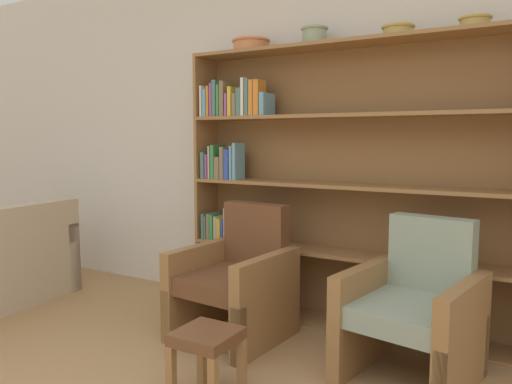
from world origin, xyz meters
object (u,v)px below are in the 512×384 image
object	(u,v)px
bowl_copper	(475,22)
armchair_cushioned	(414,310)
bowl_brass	(251,45)
armchair_leather	(237,280)
bowl_terracotta	(315,35)
footstool	(207,346)
bookshelf	(320,189)
bowl_cream	(398,30)

from	to	relation	value
bowl_copper	armchair_cushioned	size ratio (longest dim) A/B	0.22
bowl_brass	armchair_leather	bearing A→B (deg)	-69.07
bowl_terracotta	armchair_leather	world-z (taller)	bowl_terracotta
bowl_brass	footstool	xyz separation A→B (m)	(0.53, -1.32, -1.73)
bookshelf	bowl_cream	bearing A→B (deg)	-2.53
bowl_brass	footstool	bearing A→B (deg)	-68.18
bowl_terracotta	footstool	size ratio (longest dim) A/B	0.51
bookshelf	bowl_brass	distance (m)	1.19
armchair_cushioned	bowl_cream	bearing A→B (deg)	-52.79
bowl_terracotta	footstool	world-z (taller)	bowl_terracotta
bowl_brass	bowl_terracotta	xyz separation A→B (m)	(0.51, 0.00, 0.02)
bookshelf	bowl_terracotta	xyz separation A→B (m)	(-0.05, -0.02, 1.07)
bowl_cream	bowl_copper	world-z (taller)	same
bookshelf	bowl_terracotta	distance (m)	1.07
bowl_cream	bowl_brass	bearing A→B (deg)	180.00
armchair_leather	armchair_cushioned	xyz separation A→B (m)	(1.16, -0.00, 0.00)
armchair_leather	footstool	xyz separation A→B (m)	(0.33, -0.80, -0.10)
bowl_terracotta	bowl_cream	world-z (taller)	bowl_terracotta
bowl_terracotta	footstool	distance (m)	2.19
armchair_cushioned	footstool	size ratio (longest dim) A/B	2.37
bowl_brass	bowl_copper	distance (m)	1.54
bowl_brass	bookshelf	bearing A→B (deg)	2.39
armchair_leather	bookshelf	bearing A→B (deg)	-118.20
bowl_terracotta	bowl_cream	size ratio (longest dim) A/B	0.90
bookshelf	bowl_copper	xyz separation A→B (m)	(0.98, -0.02, 1.05)
armchair_leather	footstool	size ratio (longest dim) A/B	2.37
bowl_terracotta	bowl_cream	bearing A→B (deg)	-0.00
bookshelf	armchair_cushioned	distance (m)	1.13
bookshelf	footstool	distance (m)	1.50
bowl_brass	bowl_cream	world-z (taller)	bowl_brass
bowl_copper	armchair_leather	bearing A→B (deg)	-158.53
footstool	armchair_cushioned	bearing A→B (deg)	43.73
bowl_brass	footstool	world-z (taller)	bowl_brass
bowl_brass	bowl_cream	size ratio (longest dim) A/B	1.36
armchair_cushioned	footstool	xyz separation A→B (m)	(-0.83, -0.80, -0.10)
bowl_brass	bowl_terracotta	bearing A→B (deg)	0.00
bowl_terracotta	bowl_copper	world-z (taller)	bowl_terracotta
armchair_leather	footstool	bearing A→B (deg)	117.33
bowl_cream	armchair_leather	xyz separation A→B (m)	(-0.89, -0.53, -1.62)
bookshelf	armchair_cushioned	xyz separation A→B (m)	(0.80, -0.55, -0.58)
bookshelf	bowl_cream	size ratio (longest dim) A/B	11.50
bookshelf	bowl_copper	size ratio (longest dim) A/B	12.69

